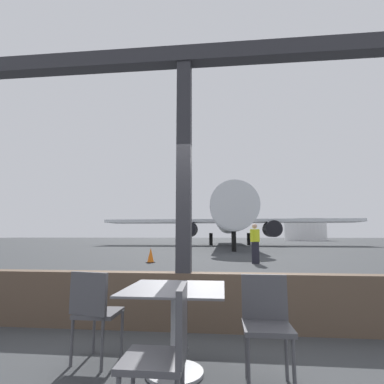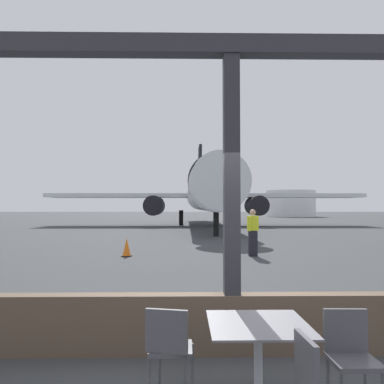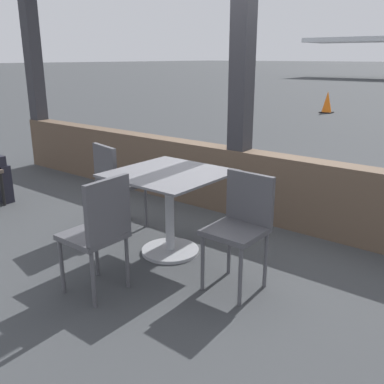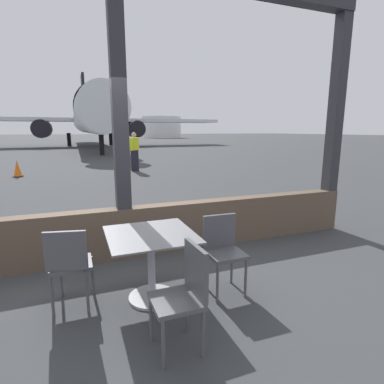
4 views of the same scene
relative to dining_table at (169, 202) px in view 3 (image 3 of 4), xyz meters
name	(u,v)px [view 3 (image 3 of 4)]	position (x,y,z in m)	size (l,w,h in m)	color
window_frame	(241,90)	(-0.09, 1.26, 0.88)	(7.79, 0.24, 4.00)	brown
dining_table	(169,202)	(0.00, 0.00, 0.00)	(0.91, 0.91, 0.75)	slate
cafe_chair_window_left	(241,220)	(0.81, -0.10, 0.06)	(0.41, 0.41, 0.88)	#4C4C51
cafe_chair_window_right	(100,227)	(0.08, -0.85, 0.05)	(0.41, 0.41, 0.91)	#4C4C51
cafe_chair_aisle_left	(115,178)	(-0.82, 0.10, 0.05)	(0.46, 0.46, 0.88)	#4C4C51
traffic_cone	(327,103)	(-2.86, 10.74, -0.16)	(0.36, 0.36, 0.67)	orange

